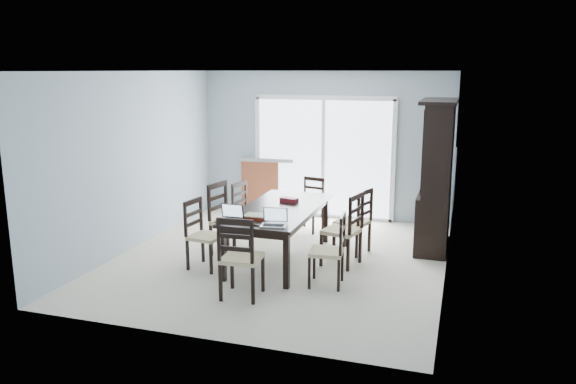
{
  "coord_description": "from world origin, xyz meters",
  "views": [
    {
      "loc": [
        2.38,
        -7.15,
        2.62
      ],
      "look_at": [
        0.12,
        0.0,
        0.98
      ],
      "focal_mm": 35.0,
      "sensor_mm": 36.0,
      "label": 1
    }
  ],
  "objects_px": {
    "dining_table": "(280,213)",
    "laptop_silver": "(274,222)",
    "chair_right_mid": "(348,222)",
    "chair_right_far": "(358,214)",
    "chair_end_far": "(311,198)",
    "chair_left_far": "(245,204)",
    "laptop_dark": "(229,218)",
    "chair_end_near": "(239,249)",
    "chair_left_near": "(200,226)",
    "chair_right_near": "(334,242)",
    "chair_left_mid": "(224,211)",
    "china_hutch": "(437,177)",
    "game_box": "(289,200)",
    "cell_phone": "(258,225)",
    "hot_tub": "(300,178)"
  },
  "relations": [
    {
      "from": "dining_table",
      "to": "laptop_silver",
      "type": "height_order",
      "value": "laptop_silver"
    },
    {
      "from": "chair_right_mid",
      "to": "chair_right_far",
      "type": "xyz_separation_m",
      "value": [
        0.03,
        0.55,
        -0.03
      ]
    },
    {
      "from": "laptop_silver",
      "to": "chair_end_far",
      "type": "bearing_deg",
      "value": 86.35
    },
    {
      "from": "chair_left_far",
      "to": "chair_end_far",
      "type": "distance_m",
      "value": 1.17
    },
    {
      "from": "chair_right_mid",
      "to": "laptop_dark",
      "type": "distance_m",
      "value": 1.63
    },
    {
      "from": "chair_end_near",
      "to": "laptop_silver",
      "type": "distance_m",
      "value": 0.64
    },
    {
      "from": "chair_left_near",
      "to": "chair_end_far",
      "type": "distance_m",
      "value": 2.41
    },
    {
      "from": "chair_end_near",
      "to": "laptop_dark",
      "type": "height_order",
      "value": "chair_end_near"
    },
    {
      "from": "chair_right_near",
      "to": "chair_left_mid",
      "type": "bearing_deg",
      "value": 61.58
    },
    {
      "from": "chair_left_near",
      "to": "laptop_silver",
      "type": "distance_m",
      "value": 1.2
    },
    {
      "from": "chair_right_near",
      "to": "chair_right_far",
      "type": "distance_m",
      "value": 1.32
    },
    {
      "from": "china_hutch",
      "to": "laptop_silver",
      "type": "height_order",
      "value": "china_hutch"
    },
    {
      "from": "chair_left_mid",
      "to": "chair_end_far",
      "type": "xyz_separation_m",
      "value": [
        0.87,
        1.57,
        -0.1
      ]
    },
    {
      "from": "chair_left_far",
      "to": "game_box",
      "type": "relative_size",
      "value": 4.07
    },
    {
      "from": "chair_right_mid",
      "to": "chair_end_near",
      "type": "height_order",
      "value": "chair_right_mid"
    },
    {
      "from": "dining_table",
      "to": "chair_right_near",
      "type": "height_order",
      "value": "chair_right_near"
    },
    {
      "from": "china_hutch",
      "to": "game_box",
      "type": "height_order",
      "value": "china_hutch"
    },
    {
      "from": "laptop_dark",
      "to": "chair_left_far",
      "type": "bearing_deg",
      "value": 105.28
    },
    {
      "from": "chair_right_near",
      "to": "chair_end_far",
      "type": "relative_size",
      "value": 1.04
    },
    {
      "from": "chair_left_mid",
      "to": "laptop_dark",
      "type": "bearing_deg",
      "value": 39.0
    },
    {
      "from": "chair_left_mid",
      "to": "chair_left_far",
      "type": "bearing_deg",
      "value": -167.59
    },
    {
      "from": "chair_end_far",
      "to": "chair_left_near",
      "type": "bearing_deg",
      "value": 79.5
    },
    {
      "from": "china_hutch",
      "to": "chair_end_far",
      "type": "bearing_deg",
      "value": 169.88
    },
    {
      "from": "chair_left_near",
      "to": "laptop_silver",
      "type": "height_order",
      "value": "chair_left_near"
    },
    {
      "from": "chair_left_mid",
      "to": "chair_right_mid",
      "type": "xyz_separation_m",
      "value": [
        1.81,
        -0.01,
        -0.01
      ]
    },
    {
      "from": "china_hutch",
      "to": "chair_right_mid",
      "type": "distance_m",
      "value": 1.68
    },
    {
      "from": "chair_right_near",
      "to": "game_box",
      "type": "bearing_deg",
      "value": 34.67
    },
    {
      "from": "chair_right_far",
      "to": "chair_end_near",
      "type": "height_order",
      "value": "chair_end_near"
    },
    {
      "from": "chair_right_far",
      "to": "laptop_dark",
      "type": "distance_m",
      "value": 2.02
    },
    {
      "from": "chair_left_near",
      "to": "chair_right_near",
      "type": "relative_size",
      "value": 1.02
    },
    {
      "from": "chair_left_far",
      "to": "chair_right_near",
      "type": "bearing_deg",
      "value": 63.08
    },
    {
      "from": "chair_left_mid",
      "to": "laptop_silver",
      "type": "relative_size",
      "value": 3.53
    },
    {
      "from": "chair_left_near",
      "to": "chair_end_far",
      "type": "height_order",
      "value": "chair_left_near"
    },
    {
      "from": "china_hutch",
      "to": "chair_right_far",
      "type": "bearing_deg",
      "value": -147.11
    },
    {
      "from": "laptop_dark",
      "to": "cell_phone",
      "type": "distance_m",
      "value": 0.42
    },
    {
      "from": "dining_table",
      "to": "chair_end_far",
      "type": "height_order",
      "value": "chair_end_far"
    },
    {
      "from": "chair_left_near",
      "to": "game_box",
      "type": "distance_m",
      "value": 1.37
    },
    {
      "from": "dining_table",
      "to": "game_box",
      "type": "relative_size",
      "value": 8.75
    },
    {
      "from": "chair_left_near",
      "to": "game_box",
      "type": "relative_size",
      "value": 4.28
    },
    {
      "from": "chair_left_mid",
      "to": "chair_end_near",
      "type": "bearing_deg",
      "value": 41.17
    },
    {
      "from": "chair_left_mid",
      "to": "chair_end_far",
      "type": "bearing_deg",
      "value": 162.93
    },
    {
      "from": "chair_end_far",
      "to": "laptop_dark",
      "type": "distance_m",
      "value": 2.54
    },
    {
      "from": "chair_right_near",
      "to": "chair_right_mid",
      "type": "bearing_deg",
      "value": -6.9
    },
    {
      "from": "chair_end_near",
      "to": "dining_table",
      "type": "bearing_deg",
      "value": 86.69
    },
    {
      "from": "laptop_silver",
      "to": "game_box",
      "type": "xyz_separation_m",
      "value": [
        -0.2,
        1.27,
        -0.02
      ]
    },
    {
      "from": "china_hutch",
      "to": "chair_right_near",
      "type": "relative_size",
      "value": 2.09
    },
    {
      "from": "chair_left_mid",
      "to": "hot_tub",
      "type": "distance_m",
      "value": 3.31
    },
    {
      "from": "cell_phone",
      "to": "laptop_silver",
      "type": "bearing_deg",
      "value": 18.23
    },
    {
      "from": "chair_left_far",
      "to": "chair_end_far",
      "type": "relative_size",
      "value": 1.01
    },
    {
      "from": "dining_table",
      "to": "chair_right_near",
      "type": "distance_m",
      "value": 1.2
    }
  ]
}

